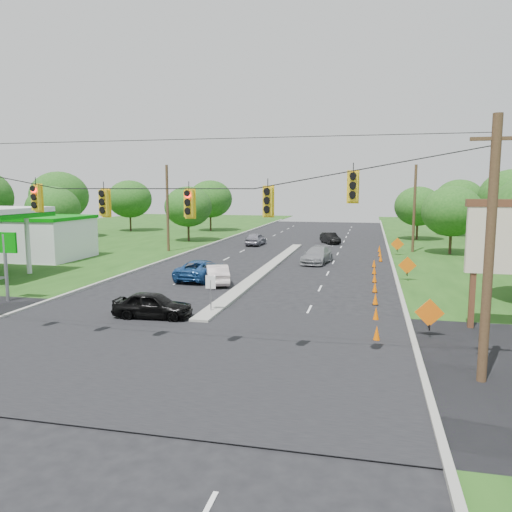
% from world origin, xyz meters
% --- Properties ---
extents(ground, '(160.00, 160.00, 0.00)m').
position_xyz_m(ground, '(0.00, 0.00, 0.00)').
color(ground, black).
rests_on(ground, ground).
extents(cross_street, '(160.00, 14.00, 0.02)m').
position_xyz_m(cross_street, '(0.00, 0.00, 0.00)').
color(cross_street, black).
rests_on(cross_street, ground).
extents(curb_left, '(0.25, 110.00, 0.16)m').
position_xyz_m(curb_left, '(-10.10, 30.00, 0.00)').
color(curb_left, gray).
rests_on(curb_left, ground).
extents(curb_right, '(0.25, 110.00, 0.16)m').
position_xyz_m(curb_right, '(10.10, 30.00, 0.00)').
color(curb_right, gray).
rests_on(curb_right, ground).
extents(median, '(1.00, 34.00, 0.18)m').
position_xyz_m(median, '(0.00, 21.00, 0.00)').
color(median, gray).
rests_on(median, ground).
extents(median_sign, '(0.55, 0.06, 2.05)m').
position_xyz_m(median_sign, '(0.00, 6.00, 1.46)').
color(median_sign, gray).
rests_on(median_sign, ground).
extents(signal_span, '(25.60, 0.32, 9.00)m').
position_xyz_m(signal_span, '(-0.05, -1.00, 4.97)').
color(signal_span, '#422D1C').
rests_on(signal_span, ground).
extents(utility_pole_far_left, '(0.28, 0.28, 9.00)m').
position_xyz_m(utility_pole_far_left, '(-12.50, 30.00, 4.50)').
color(utility_pole_far_left, '#422D1C').
rests_on(utility_pole_far_left, ground).
extents(utility_pole_far_right, '(0.28, 0.28, 9.00)m').
position_xyz_m(utility_pole_far_right, '(12.50, 35.00, 4.50)').
color(utility_pole_far_right, '#422D1C').
rests_on(utility_pole_far_right, ground).
extents(gas_station, '(18.40, 19.70, 5.20)m').
position_xyz_m(gas_station, '(-23.64, 20.24, 2.58)').
color(gas_station, white).
rests_on(gas_station, ground).
extents(pylon_sign, '(5.90, 2.30, 6.12)m').
position_xyz_m(pylon_sign, '(14.31, 6.20, 4.00)').
color(pylon_sign, '#59331E').
rests_on(pylon_sign, ground).
extents(cone_0, '(0.32, 0.32, 0.70)m').
position_xyz_m(cone_0, '(8.54, 3.00, 0.35)').
color(cone_0, '#F36100').
rests_on(cone_0, ground).
extents(cone_1, '(0.32, 0.32, 0.70)m').
position_xyz_m(cone_1, '(8.54, 6.50, 0.35)').
color(cone_1, '#F36100').
rests_on(cone_1, ground).
extents(cone_2, '(0.32, 0.32, 0.70)m').
position_xyz_m(cone_2, '(8.54, 10.00, 0.35)').
color(cone_2, '#F36100').
rests_on(cone_2, ground).
extents(cone_3, '(0.32, 0.32, 0.70)m').
position_xyz_m(cone_3, '(8.54, 13.50, 0.35)').
color(cone_3, '#F36100').
rests_on(cone_3, ground).
extents(cone_4, '(0.32, 0.32, 0.70)m').
position_xyz_m(cone_4, '(8.54, 17.00, 0.35)').
color(cone_4, '#F36100').
rests_on(cone_4, ground).
extents(cone_5, '(0.32, 0.32, 0.70)m').
position_xyz_m(cone_5, '(8.54, 20.50, 0.35)').
color(cone_5, '#F36100').
rests_on(cone_5, ground).
extents(cone_6, '(0.32, 0.32, 0.70)m').
position_xyz_m(cone_6, '(8.54, 24.00, 0.35)').
color(cone_6, '#F36100').
rests_on(cone_6, ground).
extents(cone_7, '(0.32, 0.32, 0.70)m').
position_xyz_m(cone_7, '(9.14, 27.50, 0.35)').
color(cone_7, '#F36100').
rests_on(cone_7, ground).
extents(cone_8, '(0.32, 0.32, 0.70)m').
position_xyz_m(cone_8, '(9.14, 31.00, 0.35)').
color(cone_8, '#F36100').
rests_on(cone_8, ground).
extents(cone_9, '(0.32, 0.32, 0.70)m').
position_xyz_m(cone_9, '(9.14, 34.50, 0.35)').
color(cone_9, '#F36100').
rests_on(cone_9, ground).
extents(work_sign_0, '(1.27, 0.58, 1.37)m').
position_xyz_m(work_sign_0, '(10.80, 4.00, 1.09)').
color(work_sign_0, black).
rests_on(work_sign_0, ground).
extents(work_sign_1, '(1.27, 0.58, 1.37)m').
position_xyz_m(work_sign_1, '(10.80, 18.00, 1.09)').
color(work_sign_1, black).
rests_on(work_sign_1, ground).
extents(work_sign_2, '(1.27, 0.58, 1.37)m').
position_xyz_m(work_sign_2, '(10.80, 32.00, 1.09)').
color(work_sign_2, black).
rests_on(work_sign_2, ground).
extents(tree_2, '(5.88, 5.88, 6.86)m').
position_xyz_m(tree_2, '(-26.00, 30.00, 4.34)').
color(tree_2, black).
rests_on(tree_2, ground).
extents(tree_3, '(7.56, 7.56, 8.82)m').
position_xyz_m(tree_3, '(-32.00, 40.00, 5.58)').
color(tree_3, black).
rests_on(tree_3, ground).
extents(tree_4, '(6.72, 6.72, 7.84)m').
position_xyz_m(tree_4, '(-28.00, 52.00, 4.96)').
color(tree_4, black).
rests_on(tree_4, ground).
extents(tree_5, '(5.88, 5.88, 6.86)m').
position_xyz_m(tree_5, '(-14.00, 40.00, 4.34)').
color(tree_5, black).
rests_on(tree_5, ground).
extents(tree_6, '(6.72, 6.72, 7.84)m').
position_xyz_m(tree_6, '(-16.00, 55.00, 4.96)').
color(tree_6, black).
rests_on(tree_6, ground).
extents(tree_9, '(5.88, 5.88, 6.86)m').
position_xyz_m(tree_9, '(16.00, 34.00, 4.34)').
color(tree_9, black).
rests_on(tree_9, ground).
extents(tree_11, '(6.72, 6.72, 7.84)m').
position_xyz_m(tree_11, '(20.00, 55.00, 4.96)').
color(tree_11, black).
rests_on(tree_11, ground).
extents(tree_12, '(5.88, 5.88, 6.86)m').
position_xyz_m(tree_12, '(14.00, 48.00, 4.34)').
color(tree_12, black).
rests_on(tree_12, ground).
extents(black_sedan, '(4.13, 1.86, 1.38)m').
position_xyz_m(black_sedan, '(-2.59, 4.41, 0.69)').
color(black_sedan, black).
rests_on(black_sedan, ground).
extents(white_sedan, '(2.92, 4.45, 1.39)m').
position_xyz_m(white_sedan, '(-2.18, 14.02, 0.69)').
color(white_sedan, beige).
rests_on(white_sedan, ground).
extents(blue_pickup, '(2.88, 5.43, 1.45)m').
position_xyz_m(blue_pickup, '(-3.78, 15.40, 0.73)').
color(blue_pickup, navy).
rests_on(blue_pickup, ground).
extents(silver_car_far, '(2.75, 5.23, 1.45)m').
position_xyz_m(silver_car_far, '(3.62, 25.20, 0.72)').
color(silver_car_far, gray).
rests_on(silver_car_far, ground).
extents(silver_car_oncoming, '(1.93, 4.37, 1.46)m').
position_xyz_m(silver_car_oncoming, '(-4.86, 37.78, 0.73)').
color(silver_car_oncoming, gray).
rests_on(silver_car_oncoming, ground).
extents(dark_car_receding, '(2.89, 4.21, 1.32)m').
position_xyz_m(dark_car_receding, '(3.47, 41.52, 0.66)').
color(dark_car_receding, black).
rests_on(dark_car_receding, ground).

